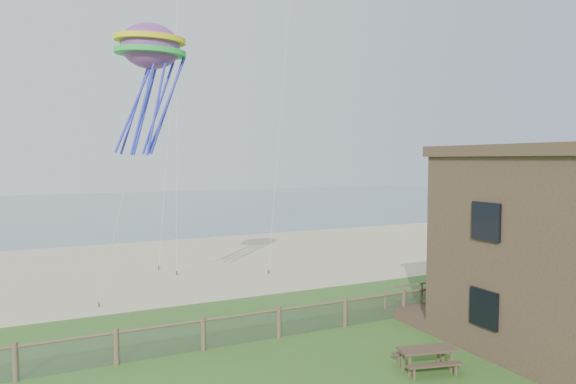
# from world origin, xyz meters

# --- Properties ---
(sand_beach) EXTENTS (72.00, 20.00, 0.02)m
(sand_beach) POSITION_xyz_m (0.00, 22.00, 0.00)
(sand_beach) COLOR #C8BA91
(sand_beach) RESTS_ON ground
(ocean) EXTENTS (160.00, 68.00, 0.02)m
(ocean) POSITION_xyz_m (0.00, 66.00, 0.00)
(ocean) COLOR slate
(ocean) RESTS_ON ground
(chainlink_fence) EXTENTS (36.20, 0.20, 1.25)m
(chainlink_fence) POSITION_xyz_m (0.00, 6.00, 0.55)
(chainlink_fence) COLOR brown
(chainlink_fence) RESTS_ON ground
(motel_deck) EXTENTS (15.00, 2.00, 0.50)m
(motel_deck) POSITION_xyz_m (13.00, 5.00, 0.25)
(motel_deck) COLOR brown
(motel_deck) RESTS_ON ground
(picnic_table) EXTENTS (2.12, 1.79, 0.78)m
(picnic_table) POSITION_xyz_m (3.06, 1.09, 0.39)
(picnic_table) COLOR brown
(picnic_table) RESTS_ON ground
(octopus_kite) EXTENTS (3.32, 2.64, 6.10)m
(octopus_kite) POSITION_xyz_m (-3.85, 10.44, 10.06)
(octopus_kite) COLOR #DE4223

